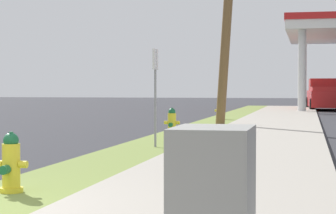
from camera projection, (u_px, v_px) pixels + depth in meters
fire_hydrant_nearest at (11, 166)px, 7.85m from camera, size 0.42×0.38×0.74m
fire_hydrant_second at (172, 123)px, 17.09m from camera, size 0.42×0.38×0.74m
fire_hydrant_third at (220, 111)px, 26.03m from camera, size 0.42×0.37×0.74m
utility_pole_midground at (228, 0)px, 22.15m from camera, size 1.39×0.70×8.45m
street_sign_post at (155, 77)px, 13.80m from camera, size 0.05×0.36×2.12m
truck_red_at_forecourt at (325, 95)px, 39.81m from camera, size 2.38×5.50×1.97m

